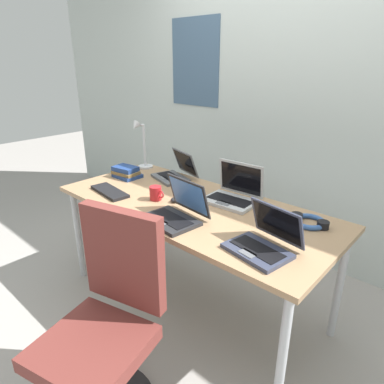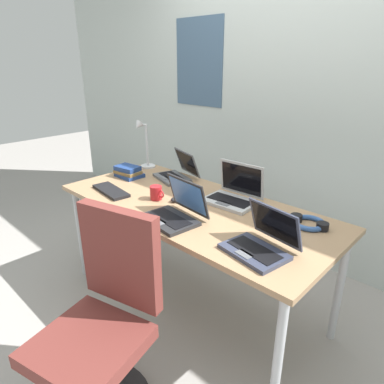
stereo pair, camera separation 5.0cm
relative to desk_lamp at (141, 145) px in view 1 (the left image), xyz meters
The scene contains 15 objects.
ground_plane 1.26m from the desk_lamp, 19.03° to the right, with size 12.00×12.00×0.00m, color gray.
wall_back 1.20m from the desk_lamp, 45.90° to the left, with size 6.00×0.13×2.60m.
desk 0.88m from the desk_lamp, 19.03° to the right, with size 1.80×0.80×0.74m.
desk_lamp is the anchor object (origin of this frame).
laptop_front_right 0.41m from the desk_lamp, ahead, with size 0.35×0.33×0.20m.
laptop_front_left 1.49m from the desk_lamp, 17.99° to the right, with size 0.33×0.31×0.21m.
laptop_near_mouse 1.03m from the desk_lamp, 29.57° to the right, with size 0.34×0.31×0.22m.
laptop_near_lamp 0.97m from the desk_lamp, ahead, with size 0.33×0.27×0.24m.
external_keyboard 0.60m from the desk_lamp, 62.64° to the right, with size 0.33×0.12×0.02m, color black.
computer_mouse 0.79m from the desk_lamp, 23.74° to the right, with size 0.06×0.10×0.03m, color black.
cell_phone 1.36m from the desk_lamp, ahead, with size 0.06×0.14×0.01m, color black.
headphones 1.47m from the desk_lamp, ahead, with size 0.21×0.18×0.04m.
book_stack 0.29m from the desk_lamp, 69.82° to the right, with size 0.21×0.16×0.08m.
coffee_mug 0.71m from the desk_lamp, 32.99° to the right, with size 0.11×0.08×0.09m.
office_chair 1.58m from the desk_lamp, 47.40° to the right, with size 0.54×0.59×0.97m.
Camera 1 is at (1.30, -1.44, 1.58)m, focal length 31.78 mm.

